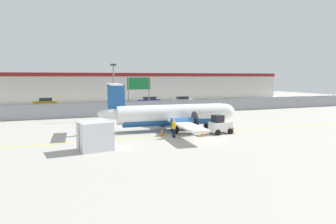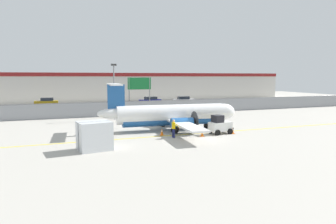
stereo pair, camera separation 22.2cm
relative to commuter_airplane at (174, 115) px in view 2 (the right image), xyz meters
name	(u,v)px [view 2 (the right image)]	position (x,y,z in m)	size (l,w,h in m)	color
ground_plane	(187,134)	(0.28, -2.84, -1.60)	(140.00, 140.00, 0.01)	#ADA89E
perimeter_fence	(143,107)	(0.28, 13.16, -0.49)	(98.00, 0.10, 2.10)	gray
parking_lot_strip	(126,107)	(0.28, 24.66, -1.54)	(98.00, 17.00, 0.12)	#38383A
background_building	(110,87)	(0.28, 43.15, 1.66)	(91.00, 8.10, 6.50)	beige
commuter_airplane	(174,115)	(0.00, 0.00, 0.00)	(15.08, 16.07, 4.92)	white
baggage_tug	(220,125)	(3.43, -3.72, -0.75)	(2.45, 1.63, 1.88)	silver
ground_crew_worker	(174,128)	(-1.54, -3.91, -0.65)	(0.39, 0.55, 1.70)	#191E4C
cargo_container	(94,136)	(-8.91, -6.09, -0.50)	(2.69, 2.36, 2.20)	silver
traffic_cone_near_left	(178,127)	(0.50, -0.01, -1.29)	(0.36, 0.36, 0.64)	orange
traffic_cone_near_right	(162,132)	(-2.17, -2.43, -1.29)	(0.36, 0.36, 0.64)	orange
traffic_cone_far_left	(202,133)	(1.24, -4.25, -1.29)	(0.36, 0.36, 0.64)	orange
traffic_cone_far_right	(233,131)	(4.66, -4.10, -1.29)	(0.36, 0.36, 0.64)	orange
parked_car_0	(47,102)	(-13.51, 31.11, -0.71)	(4.23, 2.07, 1.58)	#B28C19
parked_car_1	(116,106)	(-2.84, 18.33, -0.71)	(4.29, 2.18, 1.58)	red
parked_car_2	(150,101)	(5.67, 27.47, -0.71)	(4.38, 2.41, 1.58)	navy
parked_car_3	(184,100)	(12.35, 26.06, -0.71)	(4.39, 2.45, 1.58)	silver
apron_light_pole	(114,87)	(-4.50, 9.91, 2.70)	(0.70, 0.30, 7.27)	slate
highway_sign	(139,87)	(0.18, 14.78, 2.54)	(3.60, 0.14, 5.50)	slate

